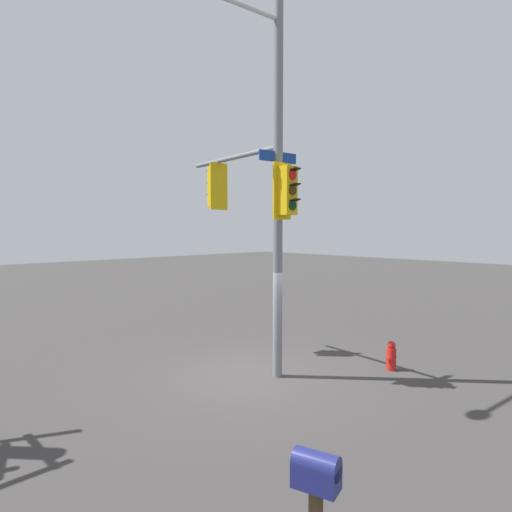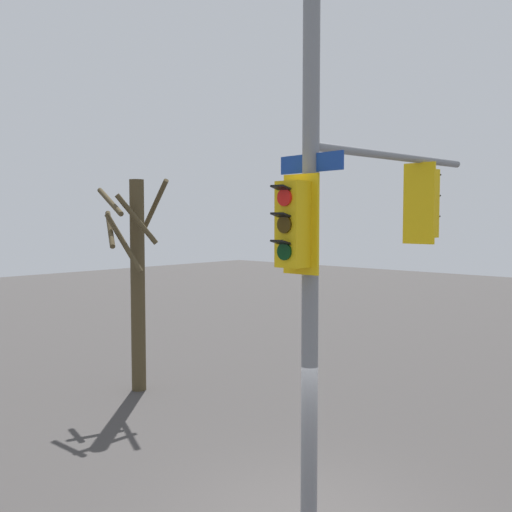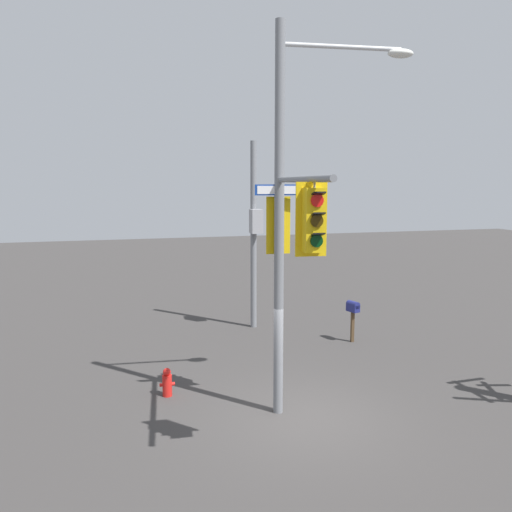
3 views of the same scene
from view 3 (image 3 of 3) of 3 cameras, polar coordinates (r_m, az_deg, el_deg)
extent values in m
plane|color=#3B3837|center=(12.40, 5.24, -17.47)|extent=(80.00, 80.00, 0.00)
cylinder|color=slate|center=(11.52, 2.58, 3.36)|extent=(0.22, 0.22, 8.79)
cylinder|color=silver|center=(12.21, 9.49, 21.90)|extent=(2.74, 0.37, 0.10)
ellipsoid|color=silver|center=(12.70, 15.73, 20.81)|extent=(0.63, 0.42, 0.20)
cylinder|color=slate|center=(9.68, 5.05, 8.49)|extent=(0.49, 3.70, 0.12)
cube|color=gold|center=(8.87, 6.45, 3.98)|extent=(0.39, 0.33, 1.10)
cube|color=gold|center=(9.03, 6.13, 4.06)|extent=(0.56, 0.09, 1.30)
cylinder|color=red|center=(8.69, 6.81, 6.13)|extent=(0.22, 0.05, 0.22)
cube|color=black|center=(8.62, 6.97, 6.91)|extent=(0.22, 0.18, 0.06)
cylinder|color=#352504|center=(8.71, 6.77, 3.90)|extent=(0.22, 0.05, 0.22)
cube|color=black|center=(8.63, 6.94, 4.66)|extent=(0.22, 0.18, 0.06)
cylinder|color=black|center=(8.74, 6.74, 1.68)|extent=(0.22, 0.05, 0.22)
cube|color=black|center=(8.66, 6.90, 2.41)|extent=(0.22, 0.18, 0.06)
cylinder|color=slate|center=(8.85, 6.52, 8.02)|extent=(0.04, 0.04, 0.15)
cube|color=gold|center=(11.84, 2.23, 3.49)|extent=(0.36, 0.30, 1.10)
cube|color=gold|center=(11.68, 2.48, 3.42)|extent=(0.56, 0.05, 1.30)
cylinder|color=red|center=(11.98, 2.00, 5.17)|extent=(0.22, 0.03, 0.22)
cube|color=black|center=(12.04, 1.90, 5.76)|extent=(0.21, 0.16, 0.06)
cylinder|color=#352504|center=(12.00, 2.00, 3.55)|extent=(0.22, 0.03, 0.22)
cube|color=black|center=(12.06, 1.89, 4.14)|extent=(0.21, 0.16, 0.06)
cylinder|color=black|center=(12.03, 1.99, 1.93)|extent=(0.22, 0.03, 0.22)
cube|color=black|center=(12.09, 1.89, 2.54)|extent=(0.21, 0.16, 0.06)
cube|color=navy|center=(11.48, 2.61, 7.34)|extent=(1.10, 0.15, 0.24)
cube|color=white|center=(11.46, 2.63, 7.33)|extent=(0.99, 0.12, 0.18)
cylinder|color=slate|center=(18.80, -0.28, 2.23)|extent=(0.23, 0.23, 6.84)
cube|color=#99999E|center=(18.40, 0.01, 3.87)|extent=(0.40, 0.50, 0.86)
cylinder|color=red|center=(13.57, -9.82, -13.96)|extent=(0.24, 0.24, 0.55)
sphere|color=red|center=(13.44, -9.86, -12.55)|extent=(0.20, 0.20, 0.20)
cylinder|color=red|center=(13.57, -9.22, -13.81)|extent=(0.10, 0.09, 0.09)
cylinder|color=red|center=(13.55, -10.43, -13.89)|extent=(0.10, 0.09, 0.09)
cube|color=#4C3823|center=(17.85, 10.65, -7.71)|extent=(0.10, 0.10, 1.05)
cube|color=navy|center=(17.69, 10.70, -5.70)|extent=(0.36, 0.49, 0.24)
cylinder|color=navy|center=(17.66, 10.71, -5.32)|extent=(0.36, 0.49, 0.24)
camera|label=1|loc=(20.91, 15.50, 2.81)|focal=29.80mm
camera|label=2|loc=(17.08, -19.21, 4.64)|focal=40.81mm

